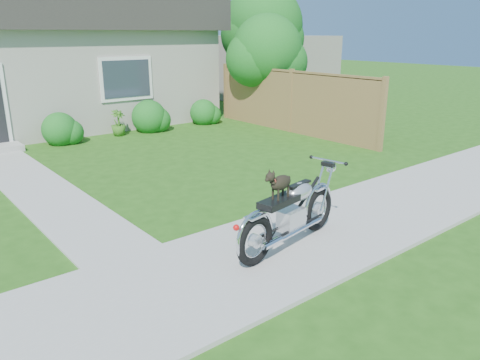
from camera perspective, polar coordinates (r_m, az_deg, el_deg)
name	(u,v)px	position (r m, az deg, el deg)	size (l,w,h in m)	color
ground	(261,255)	(6.53, 2.54, -9.11)	(80.00, 80.00, 0.00)	#235114
sidewalk	(261,254)	(6.52, 2.54, -8.95)	(24.00, 2.20, 0.04)	#9E9B93
walkway	(36,187)	(10.07, -23.59, -0.78)	(1.20, 8.00, 0.03)	#9E9B93
house	(8,58)	(16.81, -26.39, 13.14)	(12.60, 7.03, 4.50)	#AFA89E
fence	(291,101)	(14.48, 6.23, 9.53)	(0.12, 6.62, 1.90)	olive
tree_near	(271,54)	(15.94, 3.82, 15.10)	(2.40, 2.31, 3.54)	#3D2B1C
tree_far	(267,29)	(19.49, 3.26, 17.89)	(3.12, 3.12, 4.78)	#3D2B1C
shrub_row	(73,128)	(13.83, -19.73, 5.96)	(10.90, 1.06, 1.06)	#19601C
potted_plant_right	(118,123)	(14.38, -14.63, 6.76)	(0.43, 0.43, 0.76)	#366D1E
motorcycle_with_dog	(291,211)	(6.55, 6.25, -3.76)	(2.21, 0.70, 1.19)	black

